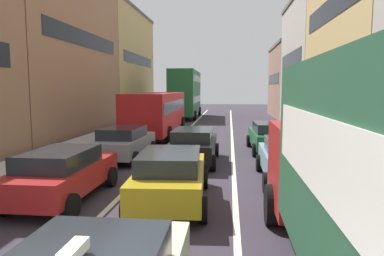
% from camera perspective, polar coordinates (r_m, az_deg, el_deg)
% --- Properties ---
extents(sidewalk_left, '(2.60, 64.00, 0.14)m').
position_cam_1_polar(sidewalk_left, '(23.83, -14.14, -1.32)').
color(sidewalk_left, '#B8B8B8').
rests_on(sidewalk_left, ground).
extents(lane_stripe_left, '(0.16, 60.00, 0.01)m').
position_cam_1_polar(lane_stripe_left, '(22.61, -2.15, -1.71)').
color(lane_stripe_left, silver).
rests_on(lane_stripe_left, ground).
extents(lane_stripe_right, '(0.16, 60.00, 0.01)m').
position_cam_1_polar(lane_stripe_right, '(22.39, 6.50, -1.83)').
color(lane_stripe_right, silver).
rests_on(lane_stripe_right, ground).
extents(building_row_left, '(7.20, 43.90, 12.31)m').
position_cam_1_polar(building_row_left, '(28.94, -22.19, 10.71)').
color(building_row_left, '#9E7556').
rests_on(building_row_left, ground).
extents(building_row_right, '(7.20, 43.90, 13.20)m').
position_cam_1_polar(building_row_right, '(25.38, 25.79, 10.24)').
color(building_row_right, '#936B5B').
rests_on(building_row_right, ground).
extents(removalist_box_truck, '(2.75, 7.72, 3.58)m').
position_cam_1_polar(removalist_box_truck, '(5.79, 28.38, -6.63)').
color(removalist_box_truck, '#A51E1E').
rests_on(removalist_box_truck, ground).
extents(sedan_centre_lane_second, '(2.27, 4.40, 1.49)m').
position_cam_1_polar(sedan_centre_lane_second, '(9.90, -3.47, -7.66)').
color(sedan_centre_lane_second, '#B29319').
rests_on(sedan_centre_lane_second, ground).
extents(wagon_left_lane_second, '(2.08, 4.31, 1.49)m').
position_cam_1_polar(wagon_left_lane_second, '(10.84, -20.26, -6.81)').
color(wagon_left_lane_second, '#A51E1E').
rests_on(wagon_left_lane_second, ground).
extents(hatchback_centre_lane_third, '(2.08, 4.31, 1.49)m').
position_cam_1_polar(hatchback_centre_lane_third, '(15.14, 0.23, -2.72)').
color(hatchback_centre_lane_third, black).
rests_on(hatchback_centre_lane_third, ground).
extents(sedan_left_lane_third, '(2.16, 4.35, 1.49)m').
position_cam_1_polar(sedan_left_lane_third, '(16.18, -10.94, -2.24)').
color(sedan_left_lane_third, gray).
rests_on(sedan_left_lane_third, ground).
extents(sedan_right_lane_behind_truck, '(2.07, 4.31, 1.49)m').
position_cam_1_polar(sedan_right_lane_behind_truck, '(12.57, 15.58, -4.85)').
color(sedan_right_lane_behind_truck, '#759EB7').
rests_on(sedan_right_lane_behind_truck, ground).
extents(wagon_right_lane_far, '(2.21, 4.37, 1.49)m').
position_cam_1_polar(wagon_right_lane_far, '(18.27, 12.53, -1.29)').
color(wagon_right_lane_far, '#19592D').
rests_on(wagon_right_lane_far, ground).
extents(bus_mid_queue_primary, '(2.95, 10.55, 2.90)m').
position_cam_1_polar(bus_mid_queue_primary, '(23.93, -5.62, 2.94)').
color(bus_mid_queue_primary, '#B21919').
rests_on(bus_mid_queue_primary, ground).
extents(bus_far_queue_secondary, '(2.92, 10.54, 5.06)m').
position_cam_1_polar(bus_far_queue_secondary, '(38.35, -1.03, 5.87)').
color(bus_far_queue_secondary, '#1E6033').
rests_on(bus_far_queue_secondary, ground).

